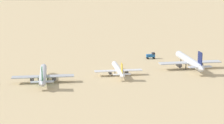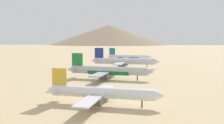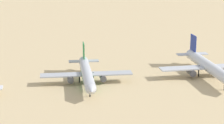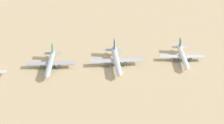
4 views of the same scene
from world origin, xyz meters
name	(u,v)px [view 2 (image 2 of 4)]	position (x,y,z in m)	size (l,w,h in m)	color
ground_plane	(104,106)	(0.00, 0.00, 0.00)	(1800.00, 1800.00, 0.00)	tan
parked_jet_3	(101,93)	(-1.10, 0.81, 3.06)	(31.52, 25.59, 9.09)	white
parked_jet_4	(108,71)	(-11.46, 39.76, 3.65)	(38.04, 30.86, 10.98)	#B2B7C1
parked_jet_5	(124,61)	(-14.94, 82.28, 4.07)	(41.88, 34.08, 12.07)	silver
parked_jet_6	(128,57)	(-21.76, 126.85, 3.54)	(36.83, 29.84, 10.64)	white
desert_hill_2	(109,35)	(-273.46, 884.59, 41.30)	(484.46, 484.46, 82.59)	#8C775B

